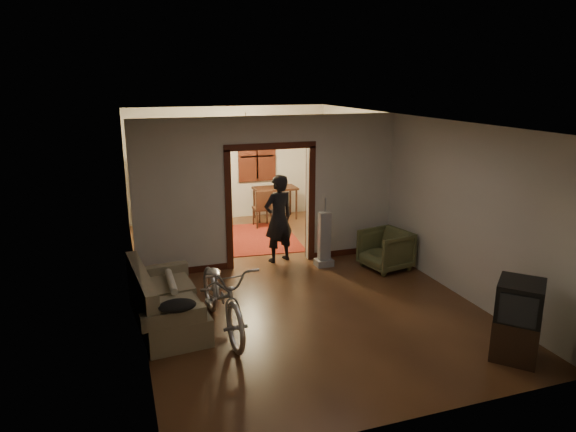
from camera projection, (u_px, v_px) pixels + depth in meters
name	position (u px, v px, depth m)	size (l,w,h in m)	color
floor	(283.00, 276.00, 9.25)	(5.00, 8.50, 0.01)	#3C2213
ceiling	(282.00, 119.00, 8.52)	(5.00, 8.50, 0.01)	white
wall_back	(229.00, 163.00, 12.77)	(5.00, 0.02, 2.80)	beige
wall_left	(132.00, 212.00, 8.11)	(0.02, 8.50, 2.80)	beige
wall_right	(408.00, 191.00, 9.66)	(0.02, 8.50, 2.80)	beige
partition_wall	(270.00, 192.00, 9.57)	(5.00, 0.14, 2.80)	beige
door_casing	(270.00, 207.00, 9.65)	(1.74, 0.20, 2.32)	#3C160D
far_window	(257.00, 156.00, 12.91)	(0.98, 0.06, 1.28)	black
chandelier	(246.00, 132.00, 10.92)	(0.24, 0.24, 0.24)	#FFE0A5
light_switch	(323.00, 196.00, 9.87)	(0.08, 0.01, 0.12)	silver
sofa	(167.00, 296.00, 7.34)	(0.84, 1.86, 0.86)	#6C6548
rolled_paper	(171.00, 281.00, 7.62)	(0.10, 0.10, 0.84)	beige
jacket	(177.00, 306.00, 6.46)	(0.48, 0.36, 0.14)	black
bicycle	(223.00, 294.00, 7.15)	(0.71, 2.04, 1.07)	silver
armchair	(386.00, 250.00, 9.53)	(0.78, 0.81, 0.73)	#4F522E
tv_stand	(516.00, 337.00, 6.52)	(0.60, 0.54, 0.54)	black
crt_tv	(520.00, 301.00, 6.39)	(0.59, 0.53, 0.51)	black
vacuum	(324.00, 239.00, 9.63)	(0.32, 0.26, 1.05)	gray
person	(278.00, 219.00, 9.81)	(0.62, 0.41, 1.71)	black
oriental_rug	(256.00, 238.00, 11.42)	(1.76, 2.31, 0.02)	#61110F
locker	(181.00, 190.00, 12.08)	(0.91, 0.51, 1.82)	black
globe	(179.00, 146.00, 11.81)	(0.25, 0.25, 0.25)	#1E5972
desk	(275.00, 203.00, 12.93)	(1.07, 0.60, 0.79)	#311A10
desk_chair	(262.00, 208.00, 12.22)	(0.40, 0.40, 0.91)	#311A10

